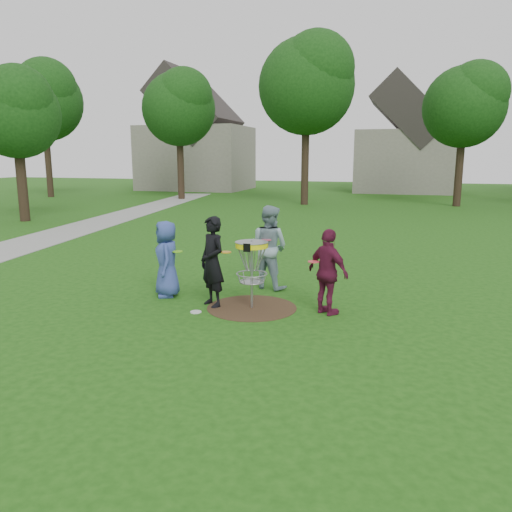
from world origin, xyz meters
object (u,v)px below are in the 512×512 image
(player_grey, at_px, (269,247))
(player_black, at_px, (212,262))
(disc_golf_basket, at_px, (252,258))
(player_maroon, at_px, (328,272))
(player_blue, at_px, (167,259))

(player_grey, bearing_deg, player_black, 86.17)
(player_black, relative_size, disc_golf_basket, 1.32)
(player_black, height_order, player_grey, player_grey)
(player_black, bearing_deg, player_maroon, 39.83)
(player_grey, height_order, disc_golf_basket, player_grey)
(player_black, distance_m, player_maroon, 2.31)
(player_blue, distance_m, player_grey, 2.32)
(player_grey, relative_size, player_maroon, 1.15)
(player_blue, relative_size, player_grey, 0.86)
(player_blue, xyz_separation_m, disc_golf_basket, (2.00, -0.32, 0.20))
(player_maroon, relative_size, disc_golf_basket, 1.20)
(player_maroon, bearing_deg, player_blue, 31.01)
(player_blue, relative_size, disc_golf_basket, 1.19)
(player_blue, bearing_deg, player_black, 43.43)
(player_black, xyz_separation_m, player_maroon, (2.30, 0.10, -0.08))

